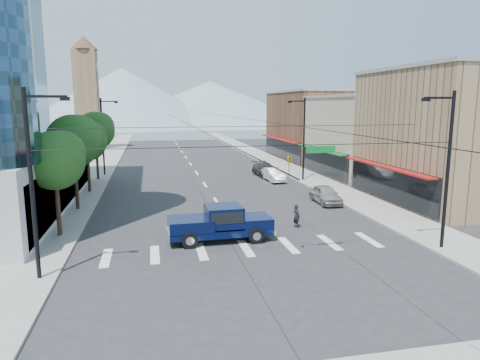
{
  "coord_description": "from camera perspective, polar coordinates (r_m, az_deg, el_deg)",
  "views": [
    {
      "loc": [
        -5.42,
        -21.7,
        8.24
      ],
      "look_at": [
        0.68,
        7.33,
        3.0
      ],
      "focal_mm": 32.0,
      "sensor_mm": 36.0,
      "label": 1
    }
  ],
  "objects": [
    {
      "name": "shop_mid",
      "position": [
        52.43,
        17.26,
        5.48
      ],
      "size": [
        12.0,
        14.0,
        9.0
      ],
      "primitive_type": "cube",
      "color": "tan",
      "rests_on": "ground"
    },
    {
      "name": "mountain_right",
      "position": [
        183.47,
        -3.96,
        10.23
      ],
      "size": [
        90.0,
        90.0,
        18.0
      ],
      "primitive_type": "cone",
      "color": "gray",
      "rests_on": "ground"
    },
    {
      "name": "parked_car_mid",
      "position": [
        46.68,
        4.49,
        0.71
      ],
      "size": [
        1.72,
        4.4,
        1.43
      ],
      "primitive_type": "imported",
      "rotation": [
        0.0,
        0.0,
        0.05
      ],
      "color": "white",
      "rests_on": "ground"
    },
    {
      "name": "tree_midfar",
      "position": [
        42.3,
        -19.58,
        5.04
      ],
      "size": [
        3.65,
        3.64,
        6.71
      ],
      "color": "black",
      "rests_on": "ground"
    },
    {
      "name": "lamp_pole_ne",
      "position": [
        46.68,
        8.37,
        5.86
      ],
      "size": [
        2.0,
        0.25,
        9.0
      ],
      "color": "black",
      "rests_on": "ground"
    },
    {
      "name": "pickup_truck",
      "position": [
        26.3,
        -2.72,
        -5.68
      ],
      "size": [
        6.48,
        2.64,
        2.17
      ],
      "rotation": [
        0.0,
        0.0,
        0.03
      ],
      "color": "#070F35",
      "rests_on": "ground"
    },
    {
      "name": "shop_near",
      "position": [
        40.72,
        26.91,
        5.08
      ],
      "size": [
        12.0,
        14.0,
        11.0
      ],
      "primitive_type": "cube",
      "color": "#8C6B4C",
      "rests_on": "ground"
    },
    {
      "name": "tree_far",
      "position": [
        49.19,
        -18.56,
        6.42
      ],
      "size": [
        4.09,
        4.09,
        7.52
      ],
      "color": "black",
      "rests_on": "ground"
    },
    {
      "name": "tree_midnear",
      "position": [
        35.35,
        -21.11,
        5.06
      ],
      "size": [
        4.09,
        4.09,
        7.52
      ],
      "color": "black",
      "rests_on": "ground"
    },
    {
      "name": "shop_far",
      "position": [
        66.81,
        10.6,
        7.07
      ],
      "size": [
        12.0,
        18.0,
        10.0
      ],
      "primitive_type": "cube",
      "color": "brown",
      "rests_on": "ground"
    },
    {
      "name": "mountain_left",
      "position": [
        171.99,
        -15.32,
        10.59
      ],
      "size": [
        80.0,
        80.0,
        22.0
      ],
      "primitive_type": "cone",
      "color": "gray",
      "rests_on": "ground"
    },
    {
      "name": "parked_car_near",
      "position": [
        36.9,
        11.34,
        -1.89
      ],
      "size": [
        1.91,
        4.45,
        1.5
      ],
      "primitive_type": "imported",
      "rotation": [
        0.0,
        0.0,
        -0.03
      ],
      "color": "#9C9DA0",
      "rests_on": "ground"
    },
    {
      "name": "signal_rig",
      "position": [
        21.74,
        3.26,
        0.48
      ],
      "size": [
        21.8,
        0.2,
        9.0
      ],
      "color": "black",
      "rests_on": "ground"
    },
    {
      "name": "lamp_pole_nw",
      "position": [
        52.07,
        -17.72,
        5.91
      ],
      "size": [
        2.0,
        0.25,
        9.0
      ],
      "color": "black",
      "rests_on": "ground"
    },
    {
      "name": "parked_car_far",
      "position": [
        50.03,
        3.36,
        1.39
      ],
      "size": [
        2.38,
        5.3,
        1.51
      ],
      "primitive_type": "imported",
      "rotation": [
        0.0,
        0.0,
        0.05
      ],
      "color": "#323234",
      "rests_on": "ground"
    },
    {
      "name": "clock_tower",
      "position": [
        84.46,
        -19.78,
        11.07
      ],
      "size": [
        4.8,
        4.8,
        20.4
      ],
      "color": "#8C6B4C",
      "rests_on": "ground"
    },
    {
      "name": "pedestrian",
      "position": [
        29.3,
        7.54,
        -4.77
      ],
      "size": [
        0.57,
        0.68,
        1.61
      ],
      "primitive_type": "imported",
      "rotation": [
        0.0,
        0.0,
        1.94
      ],
      "color": "black",
      "rests_on": "ground"
    },
    {
      "name": "sidewalk_left",
      "position": [
        62.58,
        -17.8,
        2.04
      ],
      "size": [
        4.0,
        120.0,
        0.15
      ],
      "primitive_type": "cube",
      "color": "gray",
      "rests_on": "ground"
    },
    {
      "name": "sidewalk_right",
      "position": [
        64.63,
        3.88,
        2.74
      ],
      "size": [
        4.0,
        120.0,
        0.15
      ],
      "primitive_type": "cube",
      "color": "gray",
      "rests_on": "ground"
    },
    {
      "name": "ground",
      "position": [
        23.83,
        2.06,
        -10.21
      ],
      "size": [
        160.0,
        160.0,
        0.0
      ],
      "primitive_type": "plane",
      "color": "#28282B",
      "rests_on": "ground"
    },
    {
      "name": "tree_near",
      "position": [
        28.55,
        -23.22,
        2.67
      ],
      "size": [
        3.65,
        3.64,
        6.71
      ],
      "color": "black",
      "rests_on": "ground"
    }
  ]
}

